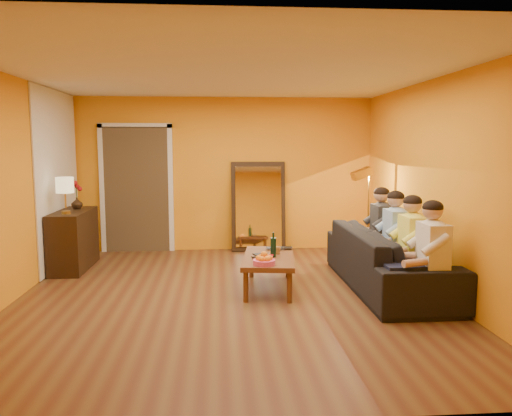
{
  "coord_description": "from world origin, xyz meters",
  "views": [
    {
      "loc": [
        -0.12,
        -5.78,
        1.79
      ],
      "look_at": [
        0.35,
        0.5,
        1.0
      ],
      "focal_mm": 35.0,
      "sensor_mm": 36.0,
      "label": 1
    }
  ],
  "objects": [
    {
      "name": "room_shell",
      "position": [
        0.0,
        0.37,
        1.3
      ],
      "size": [
        5.0,
        5.5,
        2.6
      ],
      "color": "brown",
      "rests_on": "ground"
    },
    {
      "name": "white_accent",
      "position": [
        -2.48,
        1.75,
        1.3
      ],
      "size": [
        0.02,
        1.9,
        2.58
      ],
      "primitive_type": "cube",
      "color": "white",
      "rests_on": "wall_left"
    },
    {
      "name": "doorway_recess",
      "position": [
        -1.5,
        2.83,
        1.05
      ],
      "size": [
        1.06,
        0.3,
        2.1
      ],
      "primitive_type": "cube",
      "color": "#3F2D19",
      "rests_on": "floor"
    },
    {
      "name": "door_jamb_left",
      "position": [
        -2.07,
        2.71,
        1.05
      ],
      "size": [
        0.08,
        0.06,
        2.2
      ],
      "primitive_type": "cube",
      "color": "white",
      "rests_on": "wall_back"
    },
    {
      "name": "door_jamb_right",
      "position": [
        -0.93,
        2.71,
        1.05
      ],
      "size": [
        0.08,
        0.06,
        2.2
      ],
      "primitive_type": "cube",
      "color": "white",
      "rests_on": "wall_back"
    },
    {
      "name": "door_header",
      "position": [
        -1.5,
        2.71,
        2.12
      ],
      "size": [
        1.22,
        0.06,
        0.08
      ],
      "primitive_type": "cube",
      "color": "white",
      "rests_on": "wall_back"
    },
    {
      "name": "mirror_frame",
      "position": [
        0.55,
        2.63,
        0.76
      ],
      "size": [
        0.92,
        0.27,
        1.51
      ],
      "primitive_type": "cube",
      "rotation": [
        -0.14,
        0.0,
        0.0
      ],
      "color": "black",
      "rests_on": "floor"
    },
    {
      "name": "mirror_glass",
      "position": [
        0.55,
        2.59,
        0.76
      ],
      "size": [
        0.78,
        0.21,
        1.35
      ],
      "primitive_type": "cube",
      "rotation": [
        -0.14,
        0.0,
        0.0
      ],
      "color": "white",
      "rests_on": "mirror_frame"
    },
    {
      "name": "sideboard",
      "position": [
        -2.24,
        1.55,
        0.42
      ],
      "size": [
        0.44,
        1.18,
        0.85
      ],
      "primitive_type": "cube",
      "color": "black",
      "rests_on": "floor"
    },
    {
      "name": "table_lamp",
      "position": [
        -2.24,
        1.25,
        1.1
      ],
      "size": [
        0.24,
        0.24,
        0.51
      ],
      "primitive_type": null,
      "color": "beige",
      "rests_on": "sideboard"
    },
    {
      "name": "sofa",
      "position": [
        2.0,
        0.23,
        0.37
      ],
      "size": [
        2.54,
        0.99,
        0.74
      ],
      "primitive_type": "imported",
      "rotation": [
        0.0,
        0.0,
        1.57
      ],
      "color": "black",
      "rests_on": "floor"
    },
    {
      "name": "coffee_table",
      "position": [
        0.49,
        0.28,
        0.21
      ],
      "size": [
        0.77,
        1.29,
        0.42
      ],
      "primitive_type": null,
      "rotation": [
        0.0,
        0.0,
        -0.12
      ],
      "color": "brown",
      "rests_on": "floor"
    },
    {
      "name": "floor_lamp",
      "position": [
        2.1,
        1.42,
        0.72
      ],
      "size": [
        0.33,
        0.27,
        1.44
      ],
      "primitive_type": null,
      "rotation": [
        0.0,
        0.0,
        0.12
      ],
      "color": "gold",
      "rests_on": "floor"
    },
    {
      "name": "dog",
      "position": [
        1.89,
        0.39,
        0.31
      ],
      "size": [
        0.36,
        0.54,
        0.62
      ],
      "primitive_type": null,
      "rotation": [
        0.0,
        0.0,
        0.04
      ],
      "color": "#AD704E",
      "rests_on": "floor"
    },
    {
      "name": "person_far_left",
      "position": [
        2.13,
        -0.77,
        0.61
      ],
      "size": [
        0.7,
        0.44,
        1.22
      ],
      "primitive_type": null,
      "color": "silver",
      "rests_on": "sofa"
    },
    {
      "name": "person_mid_left",
      "position": [
        2.13,
        -0.22,
        0.61
      ],
      "size": [
        0.7,
        0.44,
        1.22
      ],
      "primitive_type": null,
      "color": "#FFFE54",
      "rests_on": "sofa"
    },
    {
      "name": "person_mid_right",
      "position": [
        2.13,
        0.33,
        0.61
      ],
      "size": [
        0.7,
        0.44,
        1.22
      ],
      "primitive_type": null,
      "color": "#93B7E4",
      "rests_on": "sofa"
    },
    {
      "name": "person_far_right",
      "position": [
        2.13,
        0.88,
        0.61
      ],
      "size": [
        0.7,
        0.44,
        1.22
      ],
      "primitive_type": null,
      "color": "#2C2D31",
      "rests_on": "sofa"
    },
    {
      "name": "fruit_bowl",
      "position": [
        0.39,
        -0.17,
        0.5
      ],
      "size": [
        0.26,
        0.26,
        0.16
      ],
      "primitive_type": null,
      "color": "#E75185",
      "rests_on": "coffee_table"
    },
    {
      "name": "wine_bottle",
      "position": [
        0.54,
        0.23,
        0.58
      ],
      "size": [
        0.07,
        0.07,
        0.31
      ],
      "primitive_type": "cylinder",
      "color": "black",
      "rests_on": "coffee_table"
    },
    {
      "name": "tumbler",
      "position": [
        0.61,
        0.4,
        0.47
      ],
      "size": [
        0.12,
        0.12,
        0.09
      ],
      "primitive_type": "imported",
      "rotation": [
        0.0,
        0.0,
        -0.32
      ],
      "color": "#B27F3F",
      "rests_on": "coffee_table"
    },
    {
      "name": "laptop",
      "position": [
        0.67,
        0.63,
        0.43
      ],
      "size": [
        0.35,
        0.23,
        0.03
      ],
      "primitive_type": "imported",
      "rotation": [
        0.0,
        0.0,
        0.01
      ],
      "color": "black",
      "rests_on": "coffee_table"
    },
    {
      "name": "book_lower",
      "position": [
        0.31,
        0.08,
        0.43
      ],
      "size": [
        0.25,
        0.28,
        0.02
      ],
      "primitive_type": "imported",
      "rotation": [
        0.0,
        0.0,
        0.41
      ],
      "color": "black",
      "rests_on": "coffee_table"
    },
    {
      "name": "book_mid",
      "position": [
        0.32,
        0.09,
        0.45
      ],
      "size": [
        0.25,
        0.3,
        0.02
      ],
      "primitive_type": "imported",
      "rotation": [
        0.0,
        0.0,
        -0.19
      ],
      "color": "#A21216",
      "rests_on": "book_lower"
    },
    {
      "name": "book_upper",
      "position": [
        0.31,
        0.07,
        0.47
      ],
      "size": [
        0.22,
        0.26,
        0.02
      ],
      "primitive_type": "imported",
      "rotation": [
        0.0,
        0.0,
        0.33
      ],
      "color": "black",
      "rests_on": "book_mid"
    },
    {
      "name": "vase",
      "position": [
        -2.24,
        1.8,
        0.94
      ],
      "size": [
        0.16,
        0.16,
        0.17
      ],
      "primitive_type": "imported",
      "color": "black",
      "rests_on": "sideboard"
    },
    {
      "name": "flowers",
      "position": [
        -2.24,
        1.8,
        1.18
      ],
      "size": [
        0.17,
        0.17,
        0.42
      ],
      "primitive_type": null,
      "color": "#A21216",
      "rests_on": "vase"
    }
  ]
}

